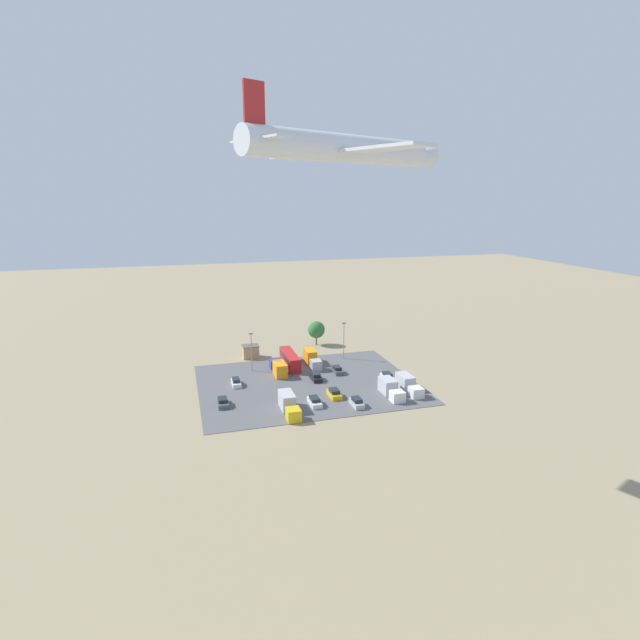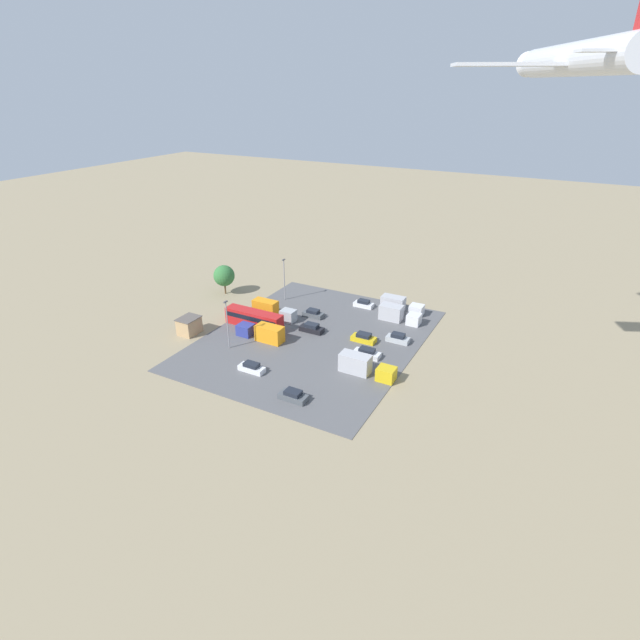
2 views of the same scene
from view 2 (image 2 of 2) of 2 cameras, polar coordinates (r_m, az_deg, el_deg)
name	(u,v)px [view 2 (image 2 of 2)]	position (r m, az deg, el deg)	size (l,w,h in m)	color
ground_plane	(268,327)	(96.09, -5.98, -0.85)	(400.00, 400.00, 0.00)	gray
parking_lot_surface	(313,339)	(91.35, -0.76, -2.14)	(45.50, 36.59, 0.08)	#565659
shed_building	(189,326)	(95.80, -14.72, -0.62)	(4.10, 3.32, 3.18)	tan
bus	(254,318)	(95.84, -7.54, 0.19)	(2.62, 11.80, 3.21)	red
parked_car_0	(364,304)	(104.38, 5.01, 1.84)	(1.83, 4.10, 1.51)	silver
parked_car_1	(398,338)	(90.96, 8.89, -2.09)	(1.81, 4.16, 1.64)	#ADB2B7
parked_car_2	(293,396)	(74.36, -3.08, -8.65)	(1.99, 4.31, 1.53)	#4C5156
parked_car_3	(364,338)	(90.39, 5.02, -2.06)	(1.99, 4.44, 1.60)	gold
parked_car_4	(367,353)	(85.57, 5.38, -3.79)	(1.90, 4.64, 1.53)	silver
parked_car_5	(313,314)	(99.47, -0.79, 0.72)	(1.87, 4.16, 1.57)	#4C5156
parked_car_6	(312,328)	(93.58, -0.97, -0.94)	(1.90, 4.57, 1.62)	black
parked_car_7	(252,368)	(81.79, -7.82, -5.42)	(1.73, 4.45, 1.52)	silver
parked_truck_0	(272,310)	(99.38, -5.53, 1.12)	(2.31, 9.19, 3.32)	#ADB2B7
parked_truck_1	(400,305)	(102.96, 9.08, 1.70)	(2.47, 8.75, 2.93)	silver
parked_truck_2	(263,333)	(91.04, -6.56, -1.43)	(2.50, 9.26, 2.98)	navy
parked_truck_3	(397,314)	(98.71, 8.85, 0.65)	(2.58, 8.14, 2.99)	silver
parked_truck_4	(364,366)	(80.20, 5.03, -5.28)	(2.46, 9.26, 3.12)	gold
tree_near_shed	(224,276)	(111.56, -10.91, 4.99)	(4.62, 4.62, 6.53)	brown
light_pole_lot_centre	(227,323)	(87.42, -10.55, -0.31)	(0.90, 0.28, 8.95)	gray
light_pole_lot_edge	(284,278)	(106.20, -4.11, 4.84)	(0.90, 0.28, 9.10)	gray
airplane	(573,60)	(67.64, 26.92, 25.01)	(30.58, 25.53, 7.80)	silver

